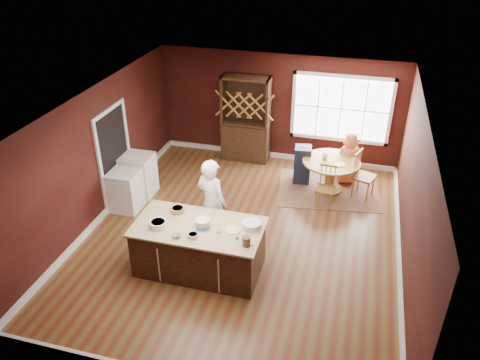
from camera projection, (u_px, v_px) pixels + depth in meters
The scene contains 28 objects.
room_shell at pixel (243, 175), 8.60m from camera, with size 7.00×7.00×7.00m.
window at pixel (341, 109), 11.09m from camera, with size 2.36×0.10×1.66m, color white, non-canonical shape.
doorway at pixel (115, 157), 9.93m from camera, with size 0.08×1.26×2.13m, color white, non-canonical shape.
kitchen_island at pixel (199, 248), 8.18m from camera, with size 2.22×1.16×0.92m.
dining_table at pixel (331, 169), 10.49m from camera, with size 1.29×1.29×0.75m.
baker at pixel (212, 203), 8.62m from camera, with size 0.65×0.43×1.79m, color white.
layer_cake at pixel (203, 223), 7.89m from camera, with size 0.35×0.35×0.14m, color silver, non-canonical shape.
bowl_blue at pixel (158, 224), 7.89m from camera, with size 0.29×0.29×0.11m, color white.
bowl_yellow at pixel (178, 210), 8.29m from camera, with size 0.24×0.24×0.09m, color #AA7453.
bowl_pink at pixel (176, 236), 7.65m from camera, with size 0.15×0.15×0.06m, color silver.
bowl_olive at pixel (193, 236), 7.65m from camera, with size 0.18×0.18×0.07m, color beige.
drinking_glass at pixel (219, 229), 7.74m from camera, with size 0.08×0.08×0.16m, color white.
dinner_plate at pixel (232, 230), 7.82m from camera, with size 0.25×0.25×0.02m, color white.
white_tub at pixel (252, 225), 7.87m from camera, with size 0.32×0.32×0.11m, color white.
stoneware_crock at pixel (246, 241), 7.44m from camera, with size 0.14×0.14×0.17m, color #402F17.
toy_figurine at pixel (237, 237), 7.60m from camera, with size 0.04×0.04×0.07m, color yellow, non-canonical shape.
rug at pixel (328, 189), 10.76m from camera, with size 2.25×1.74×0.01m, color brown.
chair_east at pixel (364, 175), 10.26m from camera, with size 0.45×0.43×1.07m, color #8E5E39, non-canonical shape.
chair_south at pixel (325, 187), 9.93m from camera, with size 0.40×0.38×0.95m, color brown, non-canonical shape.
chair_north at pixel (346, 157), 11.05m from camera, with size 0.44×0.42×1.05m, color brown, non-canonical shape.
seated_woman at pixel (349, 158), 10.77m from camera, with size 0.61×0.40×1.25m, color #F5824D.
high_chair at pixel (302, 164), 10.87m from camera, with size 0.38×0.38×0.93m, color #19223C, non-canonical shape.
toddler at pixel (301, 148), 10.82m from camera, with size 0.18×0.14×0.26m, color #8CA5BF, non-canonical shape.
table_plate at pixel (341, 165), 10.21m from camera, with size 0.21×0.21×0.02m, color beige.
table_cup at pixel (325, 156), 10.47m from camera, with size 0.13×0.13×0.10m, color white.
hutch at pixel (246, 119), 11.60m from camera, with size 1.19×0.49×2.17m, color black.
washer at pixel (125, 190), 9.88m from camera, with size 0.60×0.58×0.88m, color white.
dryer at pixel (139, 175), 10.40m from camera, with size 0.65×0.63×0.94m, color silver.
Camera 1 is at (1.91, -7.25, 5.56)m, focal length 35.00 mm.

